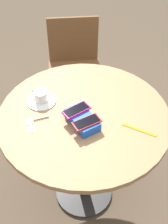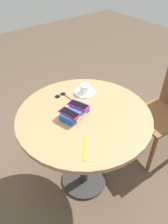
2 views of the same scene
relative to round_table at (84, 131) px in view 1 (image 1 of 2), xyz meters
name	(u,v)px [view 1 (image 1 of 2)]	position (x,y,z in m)	size (l,w,h in m)	color
ground_plane	(84,192)	(0.00, 0.00, -0.64)	(8.00, 8.00, 0.00)	brown
round_table	(84,131)	(0.00, 0.00, 0.00)	(0.91, 0.91, 0.76)	#2D2D2D
phone_box	(82,120)	(-0.06, 0.02, 0.15)	(0.21, 0.16, 0.05)	blue
phone_red	(87,122)	(-0.11, 0.01, 0.18)	(0.10, 0.15, 0.01)	red
phone_magenta	(76,110)	(-0.01, 0.04, 0.18)	(0.11, 0.15, 0.01)	#D11975
saucer	(41,101)	(0.16, 0.20, 0.13)	(0.16, 0.16, 0.01)	white
coffee_cup	(40,96)	(0.16, 0.20, 0.17)	(0.09, 0.08, 0.06)	white
lanyard_strap	(139,130)	(-0.18, -0.24, 0.13)	(0.18, 0.02, 0.00)	orange
sunglasses	(32,125)	(0.00, 0.28, 0.13)	(0.09, 0.12, 0.01)	black
chair_near_window	(75,71)	(0.80, -0.14, -0.19)	(0.47, 0.47, 0.83)	brown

